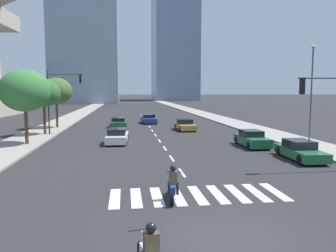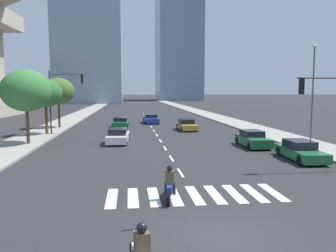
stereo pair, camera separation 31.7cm
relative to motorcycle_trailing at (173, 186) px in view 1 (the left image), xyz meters
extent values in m
plane|color=#28282B|center=(1.15, -3.67, -0.58)|extent=(800.00, 800.00, 0.00)
cube|color=gray|center=(13.23, 26.33, -0.51)|extent=(4.00, 260.00, 0.15)
cube|color=gray|center=(-10.93, 26.33, -0.51)|extent=(4.00, 260.00, 0.15)
cube|color=silver|center=(-2.45, 0.42, -0.58)|extent=(0.45, 2.69, 0.01)
cube|color=silver|center=(-1.55, 0.42, -0.58)|extent=(0.45, 2.69, 0.01)
cube|color=silver|center=(-0.65, 0.42, -0.58)|extent=(0.45, 2.69, 0.01)
cube|color=silver|center=(0.25, 0.42, -0.58)|extent=(0.45, 2.69, 0.01)
cube|color=silver|center=(1.15, 0.42, -0.58)|extent=(0.45, 2.69, 0.01)
cube|color=silver|center=(2.05, 0.42, -0.58)|extent=(0.45, 2.69, 0.01)
cube|color=silver|center=(2.95, 0.42, -0.58)|extent=(0.45, 2.69, 0.01)
cube|color=silver|center=(3.85, 0.42, -0.58)|extent=(0.45, 2.69, 0.01)
cube|color=silver|center=(4.75, 0.42, -0.58)|extent=(0.45, 2.69, 0.01)
cube|color=silver|center=(1.15, 4.42, -0.58)|extent=(0.14, 2.00, 0.01)
cube|color=silver|center=(1.15, 8.42, -0.58)|extent=(0.14, 2.00, 0.01)
cube|color=silver|center=(1.15, 12.42, -0.58)|extent=(0.14, 2.00, 0.01)
cube|color=silver|center=(1.15, 16.42, -0.58)|extent=(0.14, 2.00, 0.01)
cube|color=silver|center=(1.15, 20.42, -0.58)|extent=(0.14, 2.00, 0.01)
cube|color=silver|center=(1.15, 24.42, -0.58)|extent=(0.14, 2.00, 0.01)
cube|color=silver|center=(1.15, 28.42, -0.58)|extent=(0.14, 2.00, 0.01)
cube|color=silver|center=(1.15, 32.42, -0.58)|extent=(0.14, 2.00, 0.01)
cube|color=silver|center=(1.15, 36.42, -0.58)|extent=(0.14, 2.00, 0.01)
cube|color=silver|center=(1.15, 40.42, -0.58)|extent=(0.14, 2.00, 0.01)
cube|color=silver|center=(1.15, 44.42, -0.58)|extent=(0.14, 2.00, 0.01)
cube|color=silver|center=(1.15, 48.42, -0.58)|extent=(0.14, 2.00, 0.01)
cube|color=silver|center=(1.15, 52.42, -0.58)|extent=(0.14, 2.00, 0.01)
cylinder|color=#B2B2B7|center=(-1.57, -5.19, 0.02)|extent=(0.12, 0.32, 0.67)
cylinder|color=black|center=(-1.58, -5.14, 0.39)|extent=(0.69, 0.17, 0.04)
cube|color=brown|center=(-1.41, -5.98, 0.37)|extent=(0.40, 0.31, 0.55)
sphere|color=black|center=(-1.41, -5.98, 0.78)|extent=(0.26, 0.26, 0.26)
cylinder|color=black|center=(0.16, 0.82, -0.28)|extent=(0.23, 0.61, 0.60)
cylinder|color=black|center=(-0.16, -0.79, -0.28)|extent=(0.23, 0.61, 0.60)
cube|color=navy|center=(0.00, 0.01, -0.06)|extent=(0.47, 1.34, 0.32)
cylinder|color=#B2B2B7|center=(0.14, 0.73, 0.02)|extent=(0.12, 0.32, 0.67)
cylinder|color=black|center=(0.15, 0.77, 0.39)|extent=(0.69, 0.17, 0.04)
cube|color=brown|center=(-0.02, -0.08, 0.37)|extent=(0.40, 0.31, 0.55)
sphere|color=black|center=(-0.02, -0.08, 0.78)|extent=(0.26, 0.26, 0.26)
cylinder|color=black|center=(-0.17, 0.05, -0.11)|extent=(0.14, 0.14, 0.55)
cylinder|color=black|center=(0.18, -0.02, -0.11)|extent=(0.14, 0.14, 0.55)
cube|color=navy|center=(1.38, 33.11, -0.11)|extent=(2.10, 4.47, 0.62)
cube|color=black|center=(1.37, 33.33, 0.44)|extent=(1.72, 2.06, 0.50)
cylinder|color=black|center=(2.30, 31.68, -0.26)|extent=(0.26, 0.65, 0.64)
cylinder|color=black|center=(0.66, 31.58, -0.26)|extent=(0.26, 0.65, 0.64)
cylinder|color=black|center=(2.11, 34.64, -0.26)|extent=(0.26, 0.65, 0.64)
cylinder|color=black|center=(0.47, 34.54, -0.26)|extent=(0.26, 0.65, 0.64)
cube|color=silver|center=(-2.65, 15.66, -0.11)|extent=(1.99, 4.57, 0.62)
cube|color=black|center=(-2.67, 15.44, 0.46)|extent=(1.63, 2.10, 0.52)
cylinder|color=black|center=(-3.33, 17.23, -0.26)|extent=(0.26, 0.65, 0.64)
cylinder|color=black|center=(-1.79, 17.14, -0.26)|extent=(0.26, 0.65, 0.64)
cylinder|color=black|center=(-3.52, 14.19, -0.26)|extent=(0.26, 0.65, 0.64)
cylinder|color=black|center=(-1.98, 14.10, -0.26)|extent=(0.26, 0.65, 0.64)
cube|color=#1E6038|center=(-2.74, 28.76, -0.12)|extent=(2.05, 4.74, 0.60)
cube|color=black|center=(-2.75, 28.53, 0.41)|extent=(1.72, 2.16, 0.46)
cylinder|color=black|center=(-3.52, 30.38, -0.26)|extent=(0.24, 0.65, 0.64)
cylinder|color=black|center=(-1.83, 30.32, -0.26)|extent=(0.24, 0.65, 0.64)
cylinder|color=black|center=(-3.64, 27.21, -0.26)|extent=(0.24, 0.65, 0.64)
cylinder|color=black|center=(-1.96, 27.15, -0.26)|extent=(0.24, 0.65, 0.64)
cube|color=#B28E38|center=(4.98, 24.23, -0.13)|extent=(1.93, 4.39, 0.59)
cube|color=black|center=(4.97, 24.45, 0.42)|extent=(1.65, 2.00, 0.52)
cylinder|color=black|center=(5.84, 22.78, -0.26)|extent=(0.24, 0.65, 0.64)
cylinder|color=black|center=(4.20, 22.73, -0.26)|extent=(0.24, 0.65, 0.64)
cylinder|color=black|center=(5.76, 25.73, -0.26)|extent=(0.24, 0.65, 0.64)
cylinder|color=black|center=(4.12, 25.68, -0.26)|extent=(0.24, 0.65, 0.64)
cube|color=#1E6038|center=(8.36, 12.30, -0.08)|extent=(1.78, 4.36, 0.69)
cube|color=black|center=(8.37, 12.52, 0.51)|extent=(1.54, 1.97, 0.49)
cylinder|color=black|center=(9.11, 10.81, -0.26)|extent=(0.23, 0.64, 0.64)
cylinder|color=black|center=(7.57, 10.84, -0.26)|extent=(0.23, 0.64, 0.64)
cylinder|color=black|center=(9.16, 13.76, -0.26)|extent=(0.23, 0.64, 0.64)
cylinder|color=black|center=(7.61, 13.79, -0.26)|extent=(0.23, 0.64, 0.64)
cube|color=#1E6038|center=(9.60, 6.93, -0.13)|extent=(1.96, 4.71, 0.59)
cube|color=black|center=(9.61, 7.16, 0.44)|extent=(1.63, 2.16, 0.53)
cylinder|color=black|center=(10.31, 5.32, -0.26)|extent=(0.25, 0.65, 0.64)
cylinder|color=black|center=(8.74, 5.39, -0.26)|extent=(0.25, 0.65, 0.64)
cylinder|color=black|center=(10.46, 8.47, -0.26)|extent=(0.25, 0.65, 0.64)
cylinder|color=black|center=(8.89, 8.54, -0.26)|extent=(0.25, 0.65, 0.64)
cube|color=black|center=(7.71, 3.72, 4.24)|extent=(0.20, 0.28, 0.90)
sphere|color=red|center=(7.71, 3.72, 4.54)|extent=(0.18, 0.18, 0.18)
sphere|color=orange|center=(7.71, 3.72, 4.24)|extent=(0.18, 0.18, 0.18)
sphere|color=green|center=(7.71, 3.72, 3.94)|extent=(0.18, 0.18, 0.18)
cylinder|color=#333335|center=(-9.73, 21.79, 2.82)|extent=(0.14, 0.14, 6.49)
cylinder|color=#333335|center=(-7.98, 21.79, 5.66)|extent=(3.51, 0.10, 0.10)
cube|color=black|center=(-6.47, 21.79, 5.21)|extent=(0.20, 0.28, 0.90)
sphere|color=red|center=(-6.47, 21.79, 5.51)|extent=(0.18, 0.18, 0.18)
sphere|color=orange|center=(-6.47, 21.79, 5.21)|extent=(0.18, 0.18, 0.18)
sphere|color=green|center=(-6.47, 21.79, 4.91)|extent=(0.18, 0.18, 0.18)
cube|color=#19662D|center=(-9.73, 21.79, 2.57)|extent=(0.60, 0.04, 0.18)
cylinder|color=#3F3F42|center=(13.53, 12.53, 3.56)|extent=(0.12, 0.12, 7.98)
ellipsoid|color=beige|center=(13.53, 12.53, 7.64)|extent=(0.50, 0.24, 0.20)
cylinder|color=#4C3823|center=(-10.13, 15.24, 0.97)|extent=(0.28, 0.28, 2.80)
ellipsoid|color=#387538|center=(-10.13, 15.24, 4.01)|extent=(4.09, 4.09, 3.48)
cylinder|color=#4C3823|center=(-10.13, 21.61, 1.00)|extent=(0.28, 0.28, 2.85)
ellipsoid|color=#2D662D|center=(-10.13, 21.61, 3.78)|extent=(3.39, 3.39, 2.89)
cylinder|color=#4C3823|center=(-10.13, 27.90, 1.00)|extent=(0.28, 0.28, 2.87)
ellipsoid|color=#426028|center=(-10.13, 27.90, 3.95)|extent=(3.79, 3.79, 3.22)
camera|label=1|loc=(-1.99, -13.42, 3.97)|focal=35.34mm
camera|label=2|loc=(-1.67, -13.46, 3.97)|focal=35.34mm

